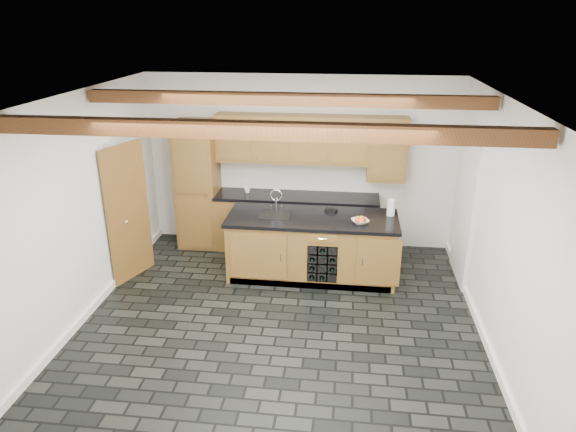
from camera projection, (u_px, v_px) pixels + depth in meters
The scene contains 10 objects.
ground at pixel (280, 320), 6.56m from camera, with size 5.00×5.00×0.00m, color black.
room_shell at pixel (278, 194), 6.50m from camera, with size 5.01×5.00×5.00m.
back_cabinetry at pixel (275, 191), 8.31m from camera, with size 3.65×0.62×2.20m.
island at pixel (312, 246), 7.54m from camera, with size 2.48×0.96×0.93m.
faucet at pixel (275, 212), 7.47m from camera, with size 0.45×0.40×0.34m.
kitchen_scale at pixel (331, 210), 7.58m from camera, with size 0.19×0.15×0.05m.
fruit_bowl at pixel (360, 221), 7.14m from camera, with size 0.23×0.23×0.06m, color white.
fruit_cluster at pixel (360, 219), 7.13m from camera, with size 0.16×0.17×0.07m.
paper_towel at pixel (391, 208), 7.39m from camera, with size 0.11×0.11×0.24m, color white.
mug at pixel (247, 189), 8.37m from camera, with size 0.11×0.11×0.10m, color white.
Camera 1 is at (0.78, -5.57, 3.63)m, focal length 32.00 mm.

